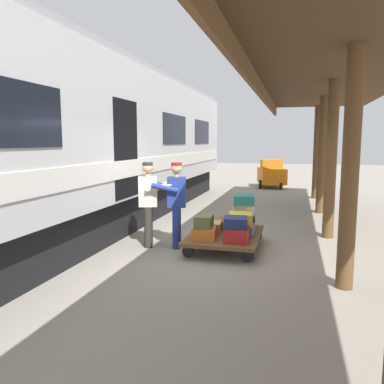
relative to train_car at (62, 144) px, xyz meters
The scene contains 18 objects.
ground_plane 4.10m from the train_car, behind, with size 60.00×60.00×0.00m, color gray.
platform_canopy 5.67m from the train_car, behind, with size 3.20×15.96×3.56m.
train_car is the anchor object (origin of this frame).
luggage_cart 3.99m from the train_car, behind, with size 1.35×1.91×0.30m.
suitcase_orange_carryall 3.68m from the train_car, behind, with size 0.43×0.45×0.22m, color #CC6B23.
suitcase_red_plastic 4.22m from the train_car, behind, with size 0.42×0.51×0.26m, color #AD231E.
suitcase_brown_leather 3.71m from the train_car, 169.95° to the right, with size 0.52×0.62×0.17m, color brown.
suitcase_black_hardshell 4.24m from the train_car, behind, with size 0.43×0.61×0.26m, color black.
suitcase_tan_vintage 3.65m from the train_car, behind, with size 0.41×0.47×0.22m, color tan.
suitcase_slate_roller 4.21m from the train_car, behind, with size 0.50×0.54×0.20m, color #4C515B.
suitcase_cream_canvas 4.13m from the train_car, behind, with size 0.38×0.37×0.25m, color beige.
suitcase_yellow_case 4.12m from the train_car, behind, with size 0.43×0.48×0.22m, color gold.
suitcase_olive_duffel 3.58m from the train_car, behind, with size 0.31×0.44×0.23m, color brown.
suitcase_teal_softside 4.07m from the train_car, behind, with size 0.42×0.49×0.19m, color #1E666B.
suitcase_navy_fabric 4.12m from the train_car, behind, with size 0.42×0.44×0.19m, color navy.
porter_in_overalls 2.83m from the train_car, behind, with size 0.72×0.53×1.70m.
porter_by_door 2.36m from the train_car, behind, with size 0.73×0.56×1.70m.
baggage_tug 11.29m from the train_car, 109.94° to the right, with size 1.46×1.91×1.30m.
Camera 1 is at (-1.31, 7.19, 2.11)m, focal length 35.47 mm.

